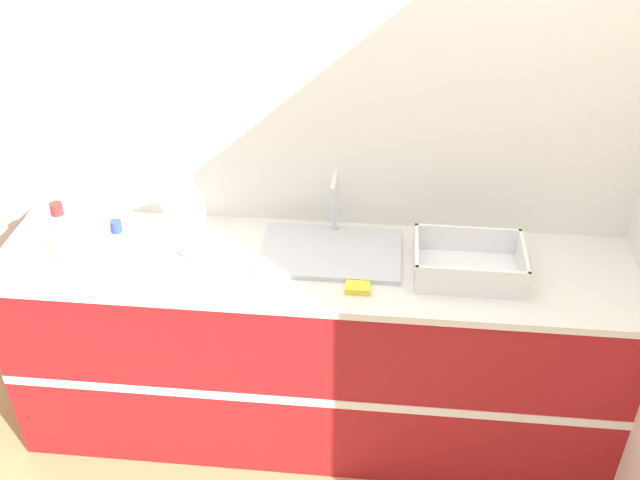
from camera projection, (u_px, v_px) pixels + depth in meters
ground_plane at (308, 475)px, 3.12m from camera, size 12.00×12.00×0.00m
wall_back at (323, 129)px, 2.87m from camera, size 4.83×0.06×2.60m
counter_cabinet at (315, 349)px, 3.09m from camera, size 2.45×0.59×0.90m
sink at (332, 249)px, 2.87m from camera, size 0.53×0.34×0.29m
paper_towel_roll at (190, 224)px, 2.84m from camera, size 0.12×0.12×0.23m
dish_rack at (468, 265)px, 2.75m from camera, size 0.40×0.28×0.12m
bottle_white_spray at (63, 235)px, 2.79m from camera, size 0.08×0.08×0.25m
bottle_clear at (121, 252)px, 2.71m from camera, size 0.07×0.07×0.24m
sponge at (358, 288)px, 2.69m from camera, size 0.09×0.06×0.02m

